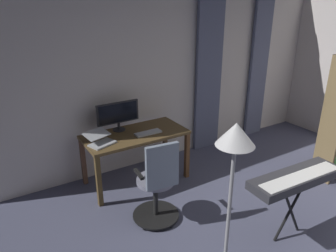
% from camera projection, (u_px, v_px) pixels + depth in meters
% --- Properties ---
extents(back_room_partition, '(5.82, 0.10, 2.89)m').
position_uv_depth(back_room_partition, '(175.00, 69.00, 4.96)').
color(back_room_partition, silver).
rests_on(back_room_partition, ground).
extents(curtain_left_panel, '(0.41, 0.06, 2.71)m').
position_uv_depth(curtain_left_panel, '(259.00, 65.00, 5.77)').
color(curtain_left_panel, slate).
rests_on(curtain_left_panel, ground).
extents(curtain_right_panel, '(0.50, 0.06, 2.71)m').
position_uv_depth(curtain_right_panel, '(209.00, 72.00, 5.20)').
color(curtain_right_panel, slate).
rests_on(curtain_right_panel, ground).
extents(desk, '(1.42, 0.70, 0.74)m').
position_uv_depth(desk, '(135.00, 140.00, 4.38)').
color(desk, brown).
rests_on(desk, ground).
extents(office_chair, '(0.56, 0.56, 1.06)m').
position_uv_depth(office_chair, '(158.00, 186.00, 3.58)').
color(office_chair, black).
rests_on(office_chair, ground).
extents(computer_monitor, '(0.62, 0.18, 0.41)m').
position_uv_depth(computer_monitor, '(118.00, 114.00, 4.37)').
color(computer_monitor, '#232328').
rests_on(computer_monitor, desk).
extents(computer_keyboard, '(0.37, 0.13, 0.02)m').
position_uv_depth(computer_keyboard, '(148.00, 133.00, 4.33)').
color(computer_keyboard, '#B7BCC1').
rests_on(computer_keyboard, desk).
extents(laptop, '(0.40, 0.39, 0.15)m').
position_uv_depth(laptop, '(100.00, 140.00, 4.01)').
color(laptop, '#B7BCC1').
rests_on(laptop, desk).
extents(computer_mouse, '(0.06, 0.10, 0.04)m').
position_uv_depth(computer_mouse, '(90.00, 135.00, 4.24)').
color(computer_mouse, '#B7BCC1').
rests_on(computer_mouse, desk).
extents(piano_keyboard, '(1.11, 0.38, 0.80)m').
position_uv_depth(piano_keyboard, '(296.00, 179.00, 3.25)').
color(piano_keyboard, black).
rests_on(piano_keyboard, ground).
extents(floor_lamp, '(0.28, 0.28, 1.68)m').
position_uv_depth(floor_lamp, '(233.00, 167.00, 2.24)').
color(floor_lamp, black).
rests_on(floor_lamp, ground).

